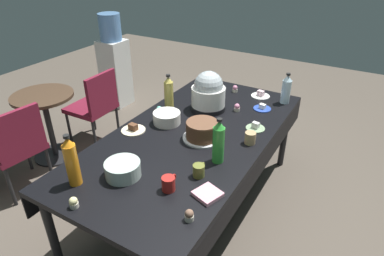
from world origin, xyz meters
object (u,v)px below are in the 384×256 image
ceramic_snack_bowl (167,118)px  cupcake_mint (235,89)px  dessert_plate_teal (215,87)px  maroon_chair_left (16,144)px  coffee_mug_olive (199,170)px  potluck_table (192,141)px  water_cooler (114,63)px  frosted_layer_cake (202,131)px  cupcake_vanilla (215,92)px  dessert_plate_cobalt (262,108)px  coffee_mug_red (169,183)px  cupcake_lemon (189,215)px  slow_cooker (208,93)px  glass_salad_bowl (123,169)px  cupcake_cocoa (237,108)px  soda_bottle_orange_juice (72,162)px  cupcake_rose (74,203)px  round_cafe_table (47,115)px  dessert_plate_sage (255,127)px  dessert_plate_cream (133,129)px  soda_bottle_lime_soda (218,142)px  soda_bottle_water (286,89)px  maroon_chair_right (95,104)px  soda_bottle_ginger_ale (169,92)px  dessert_plate_white (260,95)px  cupcake_berry (159,110)px  coffee_mug_tan (250,138)px

ceramic_snack_bowl → cupcake_mint: 0.89m
dessert_plate_teal → maroon_chair_left: 1.90m
ceramic_snack_bowl → coffee_mug_olive: 0.74m
potluck_table → water_cooler: (1.32, 1.99, -0.10)m
frosted_layer_cake → ceramic_snack_bowl: frosted_layer_cake is taller
potluck_table → cupcake_vanilla: (0.75, 0.18, 0.09)m
dessert_plate_cobalt → coffee_mug_red: 1.32m
cupcake_lemon → cupcake_mint: (1.69, 0.49, 0.00)m
slow_cooker → coffee_mug_red: bearing=-164.1°
slow_cooker → coffee_mug_red: 1.12m
frosted_layer_cake → glass_salad_bowl: (-0.64, 0.21, -0.02)m
cupcake_cocoa → soda_bottle_orange_juice: bearing=162.1°
slow_cooker → cupcake_rose: size_ratio=5.13×
soda_bottle_orange_juice → round_cafe_table: size_ratio=0.47×
dessert_plate_sage → dessert_plate_cream: bearing=122.1°
coffee_mug_olive → round_cafe_table: coffee_mug_olive is taller
round_cafe_table → glass_salad_bowl: bearing=-111.5°
dessert_plate_sage → cupcake_rose: cupcake_rose is taller
slow_cooker → soda_bottle_lime_soda: 0.79m
dessert_plate_cream → cupcake_lemon: cupcake_lemon is taller
dessert_plate_sage → cupcake_cocoa: cupcake_cocoa is taller
potluck_table → soda_bottle_water: size_ratio=7.81×
dessert_plate_sage → cupcake_vanilla: size_ratio=2.22×
coffee_mug_olive → maroon_chair_right: (0.83, 1.76, -0.30)m
potluck_table → soda_bottle_water: (0.91, -0.45, 0.19)m
maroon_chair_right → cupcake_mint: bearing=-70.4°
potluck_table → frosted_layer_cake: bearing=-103.6°
soda_bottle_ginger_ale → maroon_chair_right: (0.10, 1.05, -0.40)m
soda_bottle_orange_juice → coffee_mug_red: bearing=-65.8°
dessert_plate_teal → coffee_mug_olive: coffee_mug_olive is taller
soda_bottle_ginger_ale → water_cooler: size_ratio=0.25×
cupcake_cocoa → cupcake_vanilla: (0.21, 0.32, 0.00)m
dessert_plate_cream → coffee_mug_red: coffee_mug_red is taller
cupcake_cocoa → water_cooler: 2.27m
frosted_layer_cake → water_cooler: size_ratio=0.23×
maroon_chair_left → slow_cooker: bearing=-53.9°
glass_salad_bowl → dessert_plate_sage: glass_salad_bowl is taller
dessert_plate_white → soda_bottle_lime_soda: bearing=-174.0°
ceramic_snack_bowl → water_cooler: bearing=53.6°
cupcake_mint → coffee_mug_red: bearing=-170.6°
cupcake_cocoa → coffee_mug_olive: coffee_mug_olive is taller
slow_cooker → water_cooler: water_cooler is taller
dessert_plate_cream → maroon_chair_left: size_ratio=0.22×
slow_cooker → cupcake_berry: slow_cooker is taller
dessert_plate_cobalt → coffee_mug_tan: size_ratio=1.28×
frosted_layer_cake → maroon_chair_left: frosted_layer_cake is taller
potluck_table → soda_bottle_water: bearing=-26.2°
potluck_table → slow_cooker: 0.50m
cupcake_lemon → cupcake_berry: size_ratio=1.00×
frosted_layer_cake → dessert_plate_cream: (-0.17, 0.52, -0.05)m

